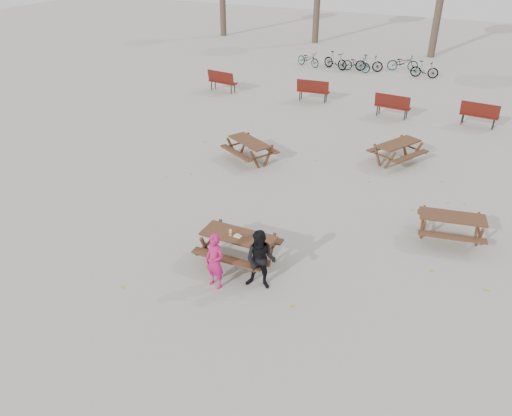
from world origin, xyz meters
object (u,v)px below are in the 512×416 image
at_px(soda_bottle, 230,233).
at_px(picnic_table_far, 397,152).
at_px(main_picnic_table, 238,241).
at_px(picnic_table_east, 450,228).
at_px(child, 215,261).
at_px(food_tray, 238,236).
at_px(picnic_table_north, 250,151).
at_px(adult, 261,260).

xyz_separation_m(soda_bottle, picnic_table_far, (2.45, 7.71, -0.49)).
relative_size(main_picnic_table, picnic_table_east, 1.09).
bearing_deg(picnic_table_far, main_picnic_table, -168.33).
relative_size(child, picnic_table_east, 0.83).
bearing_deg(soda_bottle, food_tray, 5.35).
height_order(main_picnic_table, child, child).
bearing_deg(picnic_table_north, picnic_table_far, 52.50).
bearing_deg(child, picnic_table_east, 57.43).
xyz_separation_m(child, picnic_table_far, (2.34, 8.68, -0.32)).
bearing_deg(picnic_table_far, soda_bottle, -169.19).
xyz_separation_m(main_picnic_table, child, (-0.04, -1.07, 0.10)).
distance_m(main_picnic_table, picnic_table_north, 6.06).
distance_m(picnic_table_north, picnic_table_far, 5.12).
bearing_deg(soda_bottle, adult, -28.13).
distance_m(main_picnic_table, picnic_table_east, 5.60).
height_order(soda_bottle, picnic_table_far, soda_bottle).
bearing_deg(picnic_table_north, child, -41.52).
height_order(food_tray, soda_bottle, soda_bottle).
bearing_deg(adult, picnic_table_east, 36.89).
bearing_deg(main_picnic_table, food_tray, -69.69).
bearing_deg(picnic_table_north, picnic_table_east, 10.52).
relative_size(soda_bottle, child, 0.12).
distance_m(adult, picnic_table_east, 5.37).
height_order(main_picnic_table, soda_bottle, soda_bottle).
bearing_deg(picnic_table_far, picnic_table_east, -124.14).
xyz_separation_m(food_tray, child, (-0.07, -0.99, -0.11)).
height_order(food_tray, picnic_table_east, food_tray).
bearing_deg(picnic_table_far, child, -166.61).
relative_size(soda_bottle, adult, 0.12).
height_order(main_picnic_table, food_tray, food_tray).
bearing_deg(picnic_table_north, food_tray, -37.79).
relative_size(main_picnic_table, food_tray, 10.00).
bearing_deg(main_picnic_table, picnic_table_east, 35.47).
bearing_deg(food_tray, main_picnic_table, 110.31).
bearing_deg(picnic_table_east, child, -146.91).
xyz_separation_m(main_picnic_table, soda_bottle, (-0.16, -0.10, 0.26)).
relative_size(soda_bottle, picnic_table_far, 0.10).
distance_m(picnic_table_east, picnic_table_far, 4.91).
height_order(soda_bottle, child, child).
relative_size(food_tray, picnic_table_far, 0.11).
bearing_deg(adult, picnic_table_far, 70.40).
xyz_separation_m(adult, picnic_table_far, (1.40, 8.27, -0.38)).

